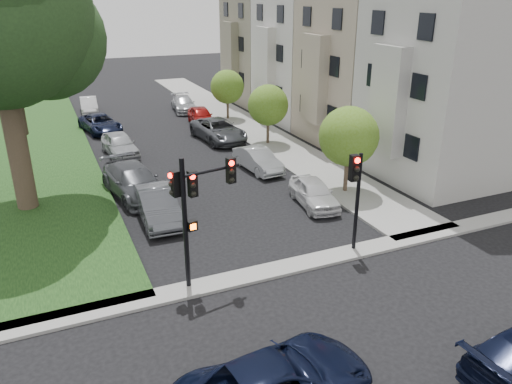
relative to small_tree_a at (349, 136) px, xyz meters
name	(u,v)px	position (x,y,z in m)	size (l,w,h in m)	color
ground	(314,296)	(-6.20, -7.67, -3.00)	(140.00, 140.00, 0.00)	black
grass_strip	(25,143)	(-15.20, 16.33, -2.94)	(8.00, 44.00, 0.12)	black
sidewalk_right	(238,121)	(0.55, 16.33, -2.94)	(3.50, 44.00, 0.12)	#9A9A98
sidewalk_cross	(288,267)	(-6.20, -5.67, -2.94)	(60.00, 1.00, 0.12)	#9A9A98
house_a	(452,49)	(6.25, 0.33, 3.94)	(7.70, 7.55, 15.97)	#A09F95
house_b	(367,37)	(6.25, 7.83, 3.94)	(7.70, 7.55, 15.97)	gray
house_c	(310,30)	(6.25, 15.33, 3.94)	(7.70, 7.55, 15.97)	beige
house_d	(269,24)	(6.25, 22.83, 3.94)	(7.70, 7.55, 15.97)	#78745A
small_tree_a	(349,136)	(0.00, 0.00, 0.00)	(3.00, 3.00, 4.50)	#463B2A
small_tree_b	(268,105)	(0.00, 9.53, -0.30)	(2.71, 2.71, 4.06)	#463B2A
small_tree_c	(227,87)	(0.00, 17.24, -0.34)	(2.66, 2.66, 4.00)	#463B2A
traffic_signal_main	(195,199)	(-9.62, -5.43, 0.32)	(2.35, 0.63, 4.81)	black
traffic_signal_secondary	(356,185)	(-3.28, -5.47, -0.14)	(0.53, 0.42, 4.09)	black
car_cross_near	(277,382)	(-9.49, -11.50, -2.29)	(2.33, 5.06, 1.41)	black
car_parked_0	(314,193)	(-2.32, -0.80, -2.35)	(1.53, 3.81, 1.30)	silver
car_parked_1	(258,160)	(-2.76, 4.93, -2.34)	(1.39, 3.97, 1.31)	#999BA0
car_parked_2	(218,130)	(-2.74, 11.79, -2.25)	(2.47, 5.36, 1.49)	#3F4247
car_parked_3	(201,116)	(-2.48, 16.58, -2.31)	(1.62, 4.03, 1.37)	maroon
car_parked_4	(184,104)	(-2.41, 21.65, -2.35)	(1.80, 4.43, 1.29)	#999BA0
car_parked_5	(157,205)	(-9.67, 0.52, -2.25)	(1.57, 4.50, 1.48)	#3F4247
car_parked_6	(134,181)	(-10.07, 3.91, -2.21)	(2.19, 5.39, 1.56)	#3F4247
car_parked_7	(120,144)	(-9.60, 11.07, -2.27)	(1.71, 4.25, 1.45)	#999BA0
car_parked_8	(100,123)	(-9.98, 17.41, -2.35)	(2.16, 4.68, 1.30)	black
car_parked_9	(89,105)	(-10.00, 24.58, -2.36)	(1.34, 3.86, 1.27)	silver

